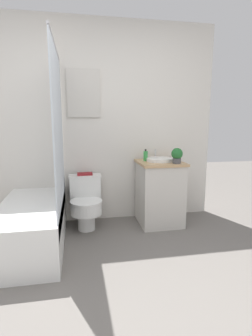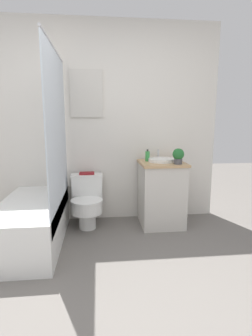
{
  "view_description": "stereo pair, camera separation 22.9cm",
  "coord_description": "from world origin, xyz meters",
  "px_view_note": "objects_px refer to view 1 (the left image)",
  "views": [
    {
      "loc": [
        -0.24,
        -1.46,
        1.29
      ],
      "look_at": [
        0.3,
        1.42,
        0.76
      ],
      "focal_mm": 28.0,
      "sensor_mm": 36.0,
      "label": 1
    },
    {
      "loc": [
        -0.01,
        -1.49,
        1.29
      ],
      "look_at": [
        0.3,
        1.42,
        0.76
      ],
      "focal_mm": 28.0,
      "sensor_mm": 36.0,
      "label": 2
    }
  ],
  "objects_px": {
    "sink": "(160,160)",
    "soap_bottle": "(146,156)",
    "potted_plant": "(177,155)",
    "book_on_tank": "(85,174)",
    "toilet": "(86,201)"
  },
  "relations": [
    {
      "from": "soap_bottle",
      "to": "book_on_tank",
      "type": "height_order",
      "value": "soap_bottle"
    },
    {
      "from": "book_on_tank",
      "to": "soap_bottle",
      "type": "bearing_deg",
      "value": -5.14
    },
    {
      "from": "sink",
      "to": "potted_plant",
      "type": "distance_m",
      "value": 0.25
    },
    {
      "from": "sink",
      "to": "book_on_tank",
      "type": "bearing_deg",
      "value": 172.04
    },
    {
      "from": "toilet",
      "to": "book_on_tank",
      "type": "xyz_separation_m",
      "value": [
        0.0,
        0.12,
        0.31
      ]
    },
    {
      "from": "potted_plant",
      "to": "sink",
      "type": "bearing_deg",
      "value": 127.23
    },
    {
      "from": "soap_bottle",
      "to": "potted_plant",
      "type": "relative_size",
      "value": 0.81
    },
    {
      "from": "toilet",
      "to": "soap_bottle",
      "type": "xyz_separation_m",
      "value": [
        0.75,
        0.05,
        0.52
      ]
    },
    {
      "from": "toilet",
      "to": "soap_bottle",
      "type": "bearing_deg",
      "value": 4.02
    },
    {
      "from": "potted_plant",
      "to": "book_on_tank",
      "type": "xyz_separation_m",
      "value": [
        -1.06,
        0.32,
        -0.25
      ]
    },
    {
      "from": "book_on_tank",
      "to": "potted_plant",
      "type": "bearing_deg",
      "value": -16.81
    },
    {
      "from": "soap_bottle",
      "to": "potted_plant",
      "type": "distance_m",
      "value": 0.4
    },
    {
      "from": "toilet",
      "to": "book_on_tank",
      "type": "distance_m",
      "value": 0.33
    },
    {
      "from": "sink",
      "to": "soap_bottle",
      "type": "xyz_separation_m",
      "value": [
        -0.17,
        0.06,
        0.04
      ]
    },
    {
      "from": "sink",
      "to": "soap_bottle",
      "type": "distance_m",
      "value": 0.18
    }
  ]
}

